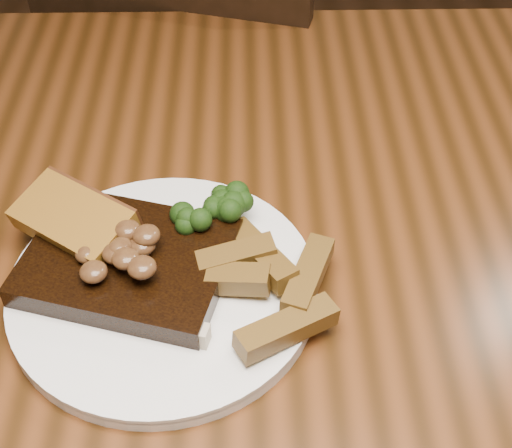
{
  "coord_description": "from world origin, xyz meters",
  "views": [
    {
      "loc": [
        -0.02,
        -0.46,
        1.25
      ],
      "look_at": [
        -0.01,
        0.0,
        0.78
      ],
      "focal_mm": 50.0,
      "sensor_mm": 36.0,
      "label": 1
    }
  ],
  "objects_px": {
    "dining_table": "(270,308)",
    "potato_wedges": "(248,289)",
    "steak": "(128,263)",
    "plate": "(164,288)",
    "garlic_bread": "(77,235)",
    "chair_far": "(201,106)"
  },
  "relations": [
    {
      "from": "chair_far",
      "to": "potato_wedges",
      "type": "distance_m",
      "value": 0.72
    },
    {
      "from": "chair_far",
      "to": "potato_wedges",
      "type": "bearing_deg",
      "value": 112.65
    },
    {
      "from": "dining_table",
      "to": "garlic_bread",
      "type": "bearing_deg",
      "value": -179.19
    },
    {
      "from": "plate",
      "to": "garlic_bread",
      "type": "relative_size",
      "value": 2.54
    },
    {
      "from": "dining_table",
      "to": "potato_wedges",
      "type": "relative_size",
      "value": 13.8
    },
    {
      "from": "chair_far",
      "to": "plate",
      "type": "xyz_separation_m",
      "value": [
        0.0,
        -0.64,
        0.27
      ]
    },
    {
      "from": "chair_far",
      "to": "plate",
      "type": "height_order",
      "value": "chair_far"
    },
    {
      "from": "steak",
      "to": "garlic_bread",
      "type": "distance_m",
      "value": 0.06
    },
    {
      "from": "dining_table",
      "to": "chair_far",
      "type": "distance_m",
      "value": 0.62
    },
    {
      "from": "garlic_bread",
      "to": "potato_wedges",
      "type": "distance_m",
      "value": 0.17
    },
    {
      "from": "dining_table",
      "to": "potato_wedges",
      "type": "height_order",
      "value": "potato_wedges"
    },
    {
      "from": "steak",
      "to": "potato_wedges",
      "type": "relative_size",
      "value": 1.51
    },
    {
      "from": "chair_far",
      "to": "potato_wedges",
      "type": "height_order",
      "value": "chair_far"
    },
    {
      "from": "steak",
      "to": "potato_wedges",
      "type": "xyz_separation_m",
      "value": [
        0.11,
        -0.03,
        -0.0
      ]
    },
    {
      "from": "plate",
      "to": "chair_far",
      "type": "bearing_deg",
      "value": 90.39
    },
    {
      "from": "chair_far",
      "to": "steak",
      "type": "bearing_deg",
      "value": 103.28
    },
    {
      "from": "dining_table",
      "to": "garlic_bread",
      "type": "distance_m",
      "value": 0.21
    },
    {
      "from": "chair_far",
      "to": "garlic_bread",
      "type": "bearing_deg",
      "value": 98.19
    },
    {
      "from": "chair_far",
      "to": "steak",
      "type": "xyz_separation_m",
      "value": [
        -0.03,
        -0.63,
        0.28
      ]
    },
    {
      "from": "dining_table",
      "to": "potato_wedges",
      "type": "xyz_separation_m",
      "value": [
        -0.02,
        -0.07,
        0.12
      ]
    },
    {
      "from": "steak",
      "to": "plate",
      "type": "bearing_deg",
      "value": -8.38
    },
    {
      "from": "dining_table",
      "to": "steak",
      "type": "xyz_separation_m",
      "value": [
        -0.13,
        -0.04,
        0.12
      ]
    }
  ]
}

